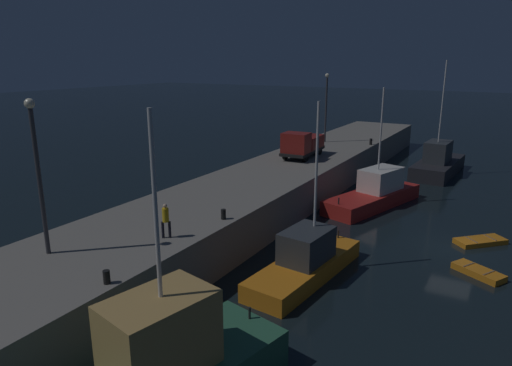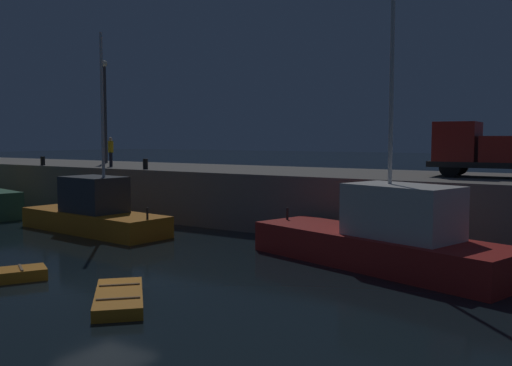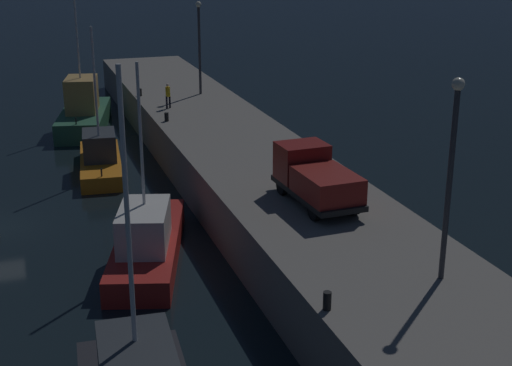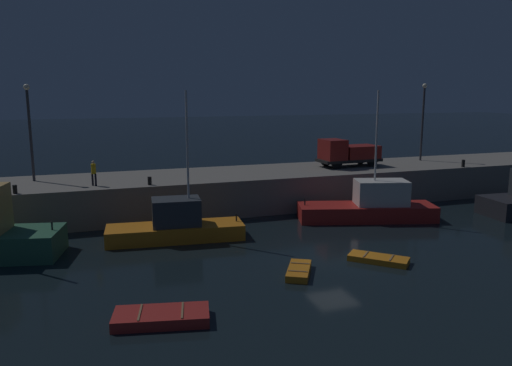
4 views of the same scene
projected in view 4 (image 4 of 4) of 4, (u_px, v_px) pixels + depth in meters
ground_plane at (334, 258)px, 28.06m from camera, size 320.00×320.00×0.00m
pier_quay at (254, 188)px, 40.98m from camera, size 72.04×7.67×2.80m
fishing_boat_white at (176, 225)px, 31.40m from camera, size 8.78×3.36×9.38m
fishing_boat_orange at (371, 206)px, 36.30m from camera, size 10.29×5.52×9.39m
rowboat_white_mid at (299, 271)px, 25.57m from camera, size 2.27×2.88×0.40m
dinghy_red_small at (161, 317)px, 20.24m from camera, size 4.15×2.47×0.50m
rowboat_blue_far at (378, 259)px, 27.43m from camera, size 3.17×3.17×0.37m
lamp_post_west at (30, 124)px, 35.83m from camera, size 0.44×0.44×7.04m
lamp_post_east at (423, 115)px, 46.76m from camera, size 0.44×0.44×7.26m
utility_truck at (347, 153)px, 43.41m from camera, size 5.65×2.50×2.44m
dockworker at (94, 171)px, 34.52m from camera, size 0.46×0.46×1.78m
bollard_west at (463, 163)px, 43.26m from camera, size 0.28×0.28×0.64m
bollard_central at (15, 189)px, 32.01m from camera, size 0.28×0.28×0.56m
bollard_east at (150, 181)px, 34.99m from camera, size 0.28×0.28×0.58m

